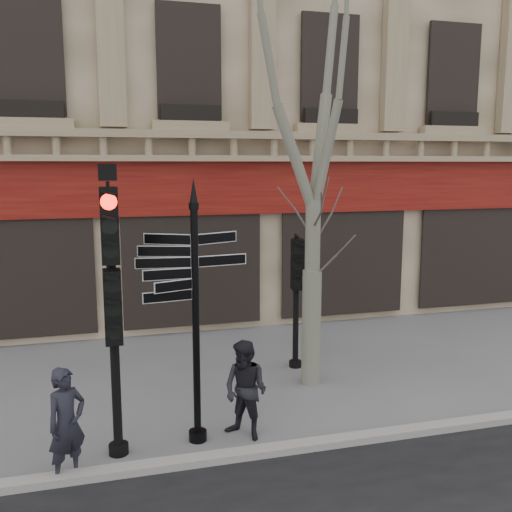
% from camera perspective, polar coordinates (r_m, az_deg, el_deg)
% --- Properties ---
extents(ground, '(80.00, 80.00, 0.00)m').
position_cam_1_polar(ground, '(9.95, -1.61, -15.59)').
color(ground, slate).
rests_on(ground, ground).
extents(kerb, '(80.00, 0.25, 0.12)m').
position_cam_1_polar(kerb, '(8.71, 0.70, -18.97)').
color(kerb, '#9A9691').
rests_on(kerb, ground).
extents(building, '(28.00, 15.52, 18.00)m').
position_cam_1_polar(building, '(21.91, -10.08, 21.78)').
color(building, gray).
rests_on(building, ground).
extents(fingerpost, '(1.74, 1.74, 3.98)m').
position_cam_1_polar(fingerpost, '(8.32, -6.13, -1.23)').
color(fingerpost, black).
rests_on(fingerpost, ground).
extents(traffic_signal_main, '(0.46, 0.33, 4.17)m').
position_cam_1_polar(traffic_signal_main, '(8.13, -14.25, -1.99)').
color(traffic_signal_main, black).
rests_on(traffic_signal_main, ground).
extents(traffic_signal_secondary, '(0.51, 0.41, 2.69)m').
position_cam_1_polar(traffic_signal_secondary, '(11.59, 4.05, -2.25)').
color(traffic_signal_secondary, black).
rests_on(traffic_signal_secondary, ground).
extents(plane_tree, '(3.21, 3.21, 8.54)m').
position_cam_1_polar(plane_tree, '(10.66, 5.99, 18.98)').
color(plane_tree, gray).
rests_on(plane_tree, ground).
extents(pedestrian_a, '(0.67, 0.64, 1.55)m').
position_cam_1_polar(pedestrian_a, '(8.24, -18.41, -15.67)').
color(pedestrian_a, black).
rests_on(pedestrian_a, ground).
extents(pedestrian_b, '(0.93, 0.94, 1.53)m').
position_cam_1_polar(pedestrian_b, '(8.92, -1.05, -13.26)').
color(pedestrian_b, black).
rests_on(pedestrian_b, ground).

